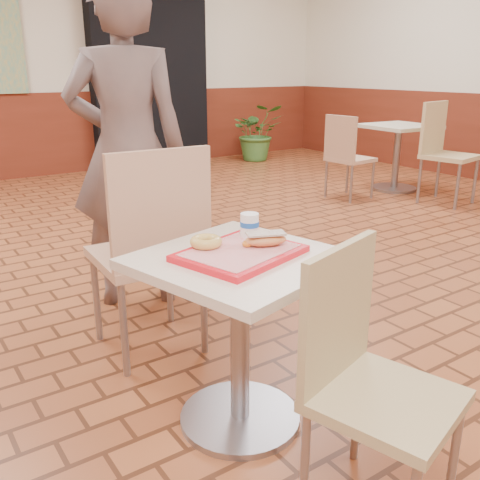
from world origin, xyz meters
TOP-DOWN VIEW (x-y plane):
  - room_shell at (0.00, 0.00)m, footprint 8.01×10.01m
  - wainscot_band at (0.00, 0.00)m, footprint 8.00×10.00m
  - corridor_doorway at (1.20, 4.88)m, footprint 1.60×0.22m
  - main_table at (-1.00, -0.43)m, footprint 0.64×0.64m
  - chair_main_front at (-0.92, -0.96)m, footprint 0.47×0.47m
  - chair_main_back at (-1.03, 0.21)m, footprint 0.47×0.47m
  - customer at (-0.85, 0.85)m, footprint 0.75×0.64m
  - serving_tray at (-1.00, -0.43)m, footprint 0.40×0.31m
  - ring_donut at (-1.08, -0.34)m, footprint 0.12×0.12m
  - long_john_donut at (-0.90, -0.45)m, footprint 0.17×0.13m
  - paper_cup at (-0.88, -0.33)m, footprint 0.07×0.07m
  - second_table at (2.72, 1.97)m, footprint 0.67×0.67m
  - chair_second_left at (1.94, 1.97)m, footprint 0.42×0.42m
  - chair_second_front at (2.64, 1.35)m, footprint 0.52×0.52m
  - potted_plant at (2.61, 4.40)m, footprint 0.91×0.86m

SIDE VIEW (x-z plane):
  - potted_plant at x=2.61m, z-range 0.00..0.80m
  - main_table at x=-1.00m, z-range 0.12..0.79m
  - chair_main_front at x=-0.92m, z-range 0.05..0.87m
  - chair_second_left at x=1.94m, z-range 0.05..0.89m
  - second_table at x=2.72m, z-range 0.12..0.83m
  - wainscot_band at x=0.00m, z-range 0.00..1.00m
  - chair_second_front at x=2.64m, z-range 0.06..1.03m
  - chair_main_back at x=-1.03m, z-range 0.06..1.04m
  - serving_tray at x=-1.00m, z-range 0.67..0.70m
  - ring_donut at x=-1.08m, z-range 0.70..0.73m
  - long_john_donut at x=-0.90m, z-range 0.69..0.74m
  - paper_cup at x=-0.88m, z-range 0.70..0.78m
  - customer at x=-0.85m, z-range 0.00..1.75m
  - corridor_doorway at x=1.20m, z-range 0.00..2.20m
  - room_shell at x=0.00m, z-range 0.00..3.00m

